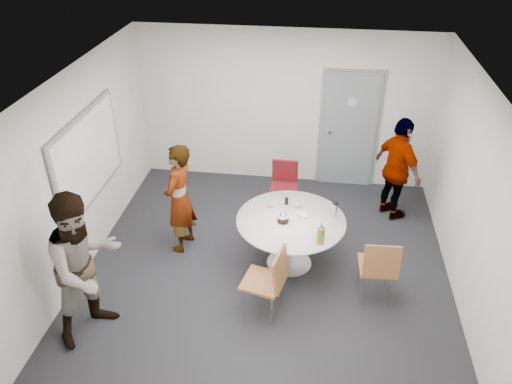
# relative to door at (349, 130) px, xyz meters

# --- Properties ---
(floor) EXTENTS (5.00, 5.00, 0.00)m
(floor) POSITION_rel_door_xyz_m (-1.10, -2.48, -1.03)
(floor) COLOR black
(floor) RESTS_ON ground
(ceiling) EXTENTS (5.00, 5.00, 0.00)m
(ceiling) POSITION_rel_door_xyz_m (-1.10, -2.48, 1.67)
(ceiling) COLOR silver
(ceiling) RESTS_ON wall_back
(wall_back) EXTENTS (5.00, 0.00, 5.00)m
(wall_back) POSITION_rel_door_xyz_m (-1.10, 0.02, 0.32)
(wall_back) COLOR silver
(wall_back) RESTS_ON floor
(wall_left) EXTENTS (0.00, 5.00, 5.00)m
(wall_left) POSITION_rel_door_xyz_m (-3.60, -2.48, 0.32)
(wall_left) COLOR silver
(wall_left) RESTS_ON floor
(wall_right) EXTENTS (0.00, 5.00, 5.00)m
(wall_right) POSITION_rel_door_xyz_m (1.40, -2.48, 0.32)
(wall_right) COLOR silver
(wall_right) RESTS_ON floor
(wall_front) EXTENTS (5.00, 0.00, 5.00)m
(wall_front) POSITION_rel_door_xyz_m (-1.10, -4.98, 0.32)
(wall_front) COLOR silver
(wall_front) RESTS_ON floor
(door) EXTENTS (1.02, 0.17, 2.12)m
(door) POSITION_rel_door_xyz_m (0.00, 0.00, 0.00)
(door) COLOR gray
(door) RESTS_ON wall_back
(whiteboard) EXTENTS (0.04, 1.90, 1.25)m
(whiteboard) POSITION_rel_door_xyz_m (-3.56, -2.28, 0.42)
(whiteboard) COLOR gray
(whiteboard) RESTS_ON wall_left
(table) EXTENTS (1.47, 1.47, 1.06)m
(table) POSITION_rel_door_xyz_m (-0.77, -2.40, -0.37)
(table) COLOR white
(table) RESTS_ON floor
(chair_near_left) EXTENTS (0.59, 0.56, 0.97)m
(chair_near_left) POSITION_rel_door_xyz_m (-0.96, -3.38, -0.43)
(chair_near_left) COLOR brown
(chair_near_left) RESTS_ON floor
(chair_near_right) EXTENTS (0.48, 0.52, 0.96)m
(chair_near_right) POSITION_rel_door_xyz_m (0.35, -2.97, -0.44)
(chair_near_right) COLOR brown
(chair_near_right) RESTS_ON floor
(chair_far) EXTENTS (0.43, 0.47, 0.90)m
(chair_far) POSITION_rel_door_xyz_m (-0.99, -1.07, -0.48)
(chair_far) COLOR maroon
(chair_far) RESTS_ON floor
(person_main) EXTENTS (0.50, 0.67, 1.66)m
(person_main) POSITION_rel_door_xyz_m (-2.38, -2.18, -0.20)
(person_main) COLOR #A5C6EA
(person_main) RESTS_ON floor
(person_left) EXTENTS (1.10, 1.17, 1.91)m
(person_left) POSITION_rel_door_xyz_m (-2.99, -3.88, -0.07)
(person_left) COLOR white
(person_left) RESTS_ON floor
(person_right) EXTENTS (0.88, 1.06, 1.69)m
(person_right) POSITION_rel_door_xyz_m (0.74, -0.95, -0.18)
(person_right) COLOR black
(person_right) RESTS_ON floor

